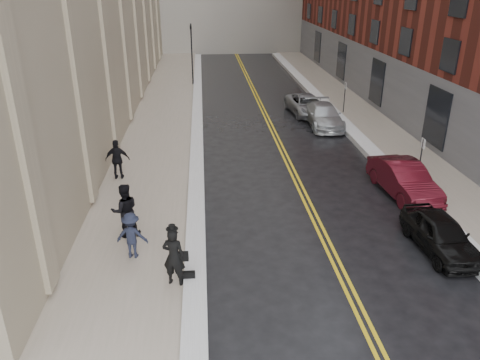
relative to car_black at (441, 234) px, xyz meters
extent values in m
plane|color=black|center=(-6.25, -2.50, -0.64)|extent=(160.00, 160.00, 0.00)
cube|color=gray|center=(-10.75, 13.50, -0.57)|extent=(4.00, 64.00, 0.15)
cube|color=gray|center=(2.75, 13.50, -0.57)|extent=(3.00, 64.00, 0.15)
cube|color=gold|center=(-3.87, 13.50, -0.64)|extent=(0.12, 64.00, 0.01)
cube|color=gold|center=(-3.63, 13.50, -0.64)|extent=(0.12, 64.00, 0.01)
cube|color=white|center=(-8.45, 13.50, -0.51)|extent=(0.70, 60.80, 0.26)
cube|color=white|center=(0.90, 13.50, -0.49)|extent=(0.85, 60.80, 0.30)
cylinder|color=black|center=(-8.85, 27.50, 1.96)|extent=(0.12, 0.12, 5.20)
imported|color=black|center=(-8.85, 27.50, 3.96)|extent=(0.18, 0.15, 0.90)
cylinder|color=black|center=(1.65, 5.50, 0.46)|extent=(0.06, 0.06, 2.20)
cube|color=white|center=(1.65, 5.50, 1.36)|extent=(0.02, 0.35, 0.45)
cylinder|color=black|center=(1.65, 17.50, 0.46)|extent=(0.06, 0.06, 2.20)
cube|color=white|center=(1.65, 17.50, 1.36)|extent=(0.02, 0.35, 0.45)
imported|color=black|center=(0.00, 0.00, 0.00)|extent=(1.69, 3.84, 1.29)
imported|color=#460C15|center=(0.55, 4.52, 0.08)|extent=(1.95, 4.55, 1.46)
imported|color=#B0B4B8|center=(-0.42, 14.85, 0.05)|extent=(2.07, 4.84, 1.39)
imported|color=#919398|center=(-0.89, 17.79, 0.00)|extent=(2.57, 4.85, 1.30)
imported|color=black|center=(-9.05, -1.42, 0.46)|extent=(0.79, 0.63, 1.90)
imported|color=black|center=(-10.93, 1.65, 0.51)|extent=(1.14, 0.99, 2.02)
imported|color=#1A1E30|center=(-10.53, 0.21, 0.31)|extent=(1.12, 0.75, 1.62)
imported|color=black|center=(-12.04, 7.00, 0.44)|extent=(1.10, 0.47, 1.87)
camera|label=1|loc=(-8.03, -13.43, 8.16)|focal=35.00mm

